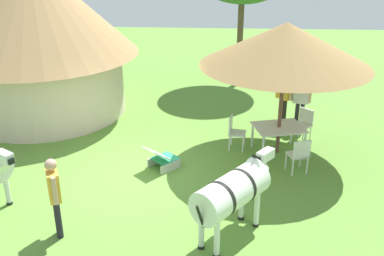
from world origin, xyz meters
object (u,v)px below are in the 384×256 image
(standing_watcher, at_px, (54,191))
(striped_lounge_chair, at_px, (162,159))
(patio_dining_table, at_px, (279,130))
(guest_behind_table, at_px, (301,97))
(patio_chair_near_hut, at_px, (234,130))
(shade_umbrella, at_px, (286,44))
(thatched_hut, at_px, (38,31))
(zebra_by_umbrella, at_px, (233,191))
(patio_chair_near_lawn, at_px, (304,123))
(patio_chair_east_end, at_px, (299,154))
(guest_beside_umbrella, at_px, (284,93))

(standing_watcher, bearing_deg, striped_lounge_chair, 124.85)
(patio_dining_table, xyz_separation_m, guest_behind_table, (0.80, 1.64, 0.32))
(patio_chair_near_hut, xyz_separation_m, striped_lounge_chair, (-1.80, -1.22, -0.26))
(shade_umbrella, distance_m, patio_chair_near_hut, 2.64)
(shade_umbrella, bearing_deg, thatched_hut, 160.16)
(zebra_by_umbrella, bearing_deg, patio_chair_near_hut, 126.13)
(shade_umbrella, relative_size, patio_dining_table, 2.90)
(patio_chair_near_lawn, xyz_separation_m, striped_lounge_chair, (-3.73, -1.87, -0.26))
(shade_umbrella, xyz_separation_m, striped_lounge_chair, (-2.94, -1.03, -2.63))
(patio_dining_table, bearing_deg, shade_umbrella, 0.00)
(thatched_hut, height_order, patio_chair_near_hut, thatched_hut)
(thatched_hut, relative_size, patio_chair_east_end, 6.71)
(patio_chair_near_lawn, distance_m, zebra_by_umbrella, 4.97)
(thatched_hut, bearing_deg, guest_beside_umbrella, -5.25)
(thatched_hut, bearing_deg, patio_chair_near_lawn, -12.28)
(patio_chair_near_hut, bearing_deg, thatched_hut, -102.00)
(shade_umbrella, bearing_deg, standing_watcher, -140.01)
(patio_chair_near_lawn, height_order, patio_chair_near_hut, same)
(patio_dining_table, relative_size, guest_beside_umbrella, 0.85)
(patio_chair_east_end, distance_m, guest_behind_table, 2.81)
(shade_umbrella, relative_size, striped_lounge_chair, 4.47)
(patio_chair_east_end, bearing_deg, striped_lounge_chair, 160.33)
(patio_dining_table, height_order, patio_chair_east_end, patio_chair_east_end)
(shade_umbrella, xyz_separation_m, zebra_by_umbrella, (-1.28, -3.65, -1.91))
(patio_chair_near_lawn, xyz_separation_m, standing_watcher, (-5.37, -4.68, 0.46))
(shade_umbrella, xyz_separation_m, patio_chair_near_lawn, (0.79, 0.84, -2.37))
(thatched_hut, relative_size, patio_dining_table, 4.18)
(patio_chair_near_lawn, height_order, patio_chair_east_end, same)
(guest_beside_umbrella, bearing_deg, shade_umbrella, 128.89)
(guest_behind_table, relative_size, standing_watcher, 0.99)
(shade_umbrella, distance_m, striped_lounge_chair, 4.08)
(striped_lounge_chair, bearing_deg, shade_umbrella, 63.86)
(shade_umbrella, bearing_deg, patio_chair_near_hut, 170.34)
(thatched_hut, bearing_deg, guest_behind_table, -6.62)
(guest_beside_umbrella, distance_m, standing_watcher, 7.54)
(patio_dining_table, height_order, standing_watcher, standing_watcher)
(patio_chair_near_lawn, bearing_deg, striped_lounge_chair, 69.88)
(patio_dining_table, xyz_separation_m, guest_beside_umbrella, (0.34, 1.87, 0.36))
(standing_watcher, bearing_deg, patio_chair_near_lawn, 106.25)
(shade_umbrella, relative_size, guest_behind_table, 2.58)
(guest_beside_umbrella, bearing_deg, zebra_by_umbrella, 122.79)
(patio_chair_near_lawn, relative_size, patio_chair_east_end, 1.00)
(guest_beside_umbrella, bearing_deg, standing_watcher, 98.46)
(thatched_hut, relative_size, guest_beside_umbrella, 3.57)
(patio_chair_near_lawn, bearing_deg, thatched_hut, 30.92)
(patio_chair_east_end, relative_size, guest_behind_table, 0.55)
(patio_chair_near_hut, relative_size, patio_chair_east_end, 1.00)
(shade_umbrella, height_order, guest_behind_table, shade_umbrella)
(patio_chair_east_end, xyz_separation_m, standing_watcher, (-4.95, -2.75, 0.46))
(thatched_hut, relative_size, patio_chair_near_hut, 6.71)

